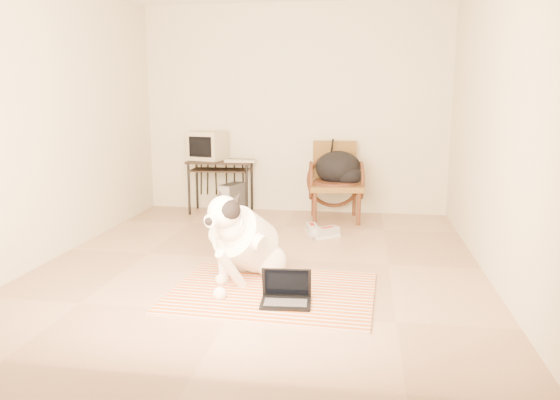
% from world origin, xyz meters
% --- Properties ---
extents(floor, '(4.50, 4.50, 0.00)m').
position_xyz_m(floor, '(0.00, 0.00, 0.00)').
color(floor, tan).
rests_on(floor, ground).
extents(wall_back, '(4.50, 0.00, 4.50)m').
position_xyz_m(wall_back, '(0.00, 2.25, 1.35)').
color(wall_back, beige).
rests_on(wall_back, floor).
extents(wall_front, '(4.50, 0.00, 4.50)m').
position_xyz_m(wall_front, '(0.00, -2.25, 1.35)').
color(wall_front, beige).
rests_on(wall_front, floor).
extents(wall_left, '(0.00, 4.50, 4.50)m').
position_xyz_m(wall_left, '(-2.00, 0.00, 1.35)').
color(wall_left, beige).
rests_on(wall_left, floor).
extents(wall_right, '(0.00, 4.50, 4.50)m').
position_xyz_m(wall_right, '(2.00, 0.00, 1.35)').
color(wall_right, beige).
rests_on(wall_right, floor).
extents(rug, '(1.64, 1.29, 0.02)m').
position_xyz_m(rug, '(0.23, -0.90, 0.01)').
color(rug, '#E64F0C').
rests_on(rug, floor).
extents(dog, '(0.64, 1.13, 0.83)m').
position_xyz_m(dog, '(-0.05, -0.61, 0.33)').
color(dog, white).
rests_on(dog, rug).
extents(laptop, '(0.39, 0.29, 0.26)m').
position_xyz_m(laptop, '(0.37, -1.12, 0.08)').
color(laptop, black).
rests_on(laptop, rug).
extents(computer_desk, '(0.85, 0.49, 0.70)m').
position_xyz_m(computer_desk, '(-0.94, 1.98, 0.60)').
color(computer_desk, black).
rests_on(computer_desk, floor).
extents(crt_monitor, '(0.50, 0.49, 0.37)m').
position_xyz_m(crt_monitor, '(-1.12, 2.04, 0.88)').
color(crt_monitor, '#B7AC90').
rests_on(crt_monitor, computer_desk).
extents(desk_keyboard, '(0.40, 0.15, 0.03)m').
position_xyz_m(desk_keyboard, '(-0.64, 1.86, 0.71)').
color(desk_keyboard, '#B7AC90').
rests_on(desk_keyboard, computer_desk).
extents(pc_tower, '(0.30, 0.44, 0.38)m').
position_xyz_m(pc_tower, '(-0.80, 2.03, 0.19)').
color(pc_tower, '#454547').
rests_on(pc_tower, floor).
extents(rattan_chair, '(0.71, 0.69, 0.97)m').
position_xyz_m(rattan_chair, '(0.57, 1.81, 0.49)').
color(rattan_chair, brown).
rests_on(rattan_chair, floor).
extents(backpack, '(0.59, 0.47, 0.42)m').
position_xyz_m(backpack, '(0.63, 1.80, 0.64)').
color(backpack, black).
rests_on(backpack, rattan_chair).
extents(sneaker_left, '(0.19, 0.31, 0.10)m').
position_xyz_m(sneaker_left, '(0.36, 1.06, 0.04)').
color(sneaker_left, white).
rests_on(sneaker_left, floor).
extents(sneaker_right, '(0.32, 0.30, 0.11)m').
position_xyz_m(sneaker_right, '(0.53, 0.90, 0.05)').
color(sneaker_right, white).
rests_on(sneaker_right, floor).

